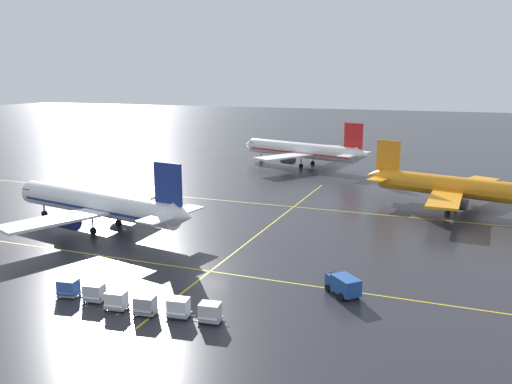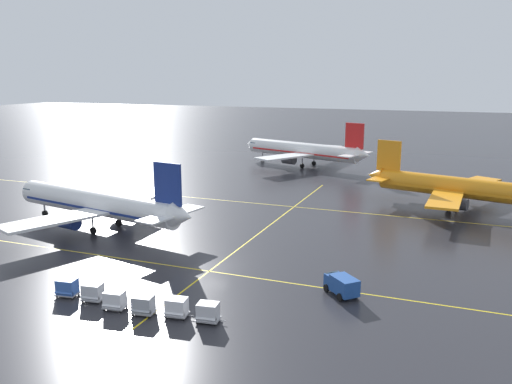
% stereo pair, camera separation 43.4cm
% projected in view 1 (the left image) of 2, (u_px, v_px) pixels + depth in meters
% --- Properties ---
extents(ground_plane, '(600.00, 600.00, 0.00)m').
position_uv_depth(ground_plane, '(217.00, 266.00, 63.53)').
color(ground_plane, '#28282D').
extents(airliner_front_gate, '(35.56, 30.25, 11.10)m').
position_uv_depth(airliner_front_gate, '(98.00, 204.00, 77.88)').
color(airliner_front_gate, white).
rests_on(airliner_front_gate, ground).
extents(airliner_second_row, '(34.30, 29.21, 10.79)m').
position_uv_depth(airliner_second_row, '(462.00, 188.00, 89.51)').
color(airliner_second_row, orange).
rests_on(airliner_second_row, ground).
extents(airliner_third_row, '(36.16, 30.93, 11.54)m').
position_uv_depth(airliner_third_row, '(302.00, 150.00, 131.98)').
color(airliner_third_row, white).
rests_on(airliner_third_row, ground).
extents(taxiway_markings, '(163.40, 72.84, 0.01)m').
position_uv_depth(taxiway_markings, '(260.00, 233.00, 76.79)').
color(taxiway_markings, yellow).
rests_on(taxiway_markings, ground).
extents(service_truck_red_van, '(4.23, 4.19, 2.10)m').
position_uv_depth(service_truck_red_van, '(343.00, 284.00, 54.90)').
color(service_truck_red_van, '#1E4793').
rests_on(service_truck_red_van, ground).
extents(baggage_cart_row_leftmost, '(2.84, 1.93, 1.86)m').
position_uv_depth(baggage_cart_row_leftmost, '(68.00, 288.00, 54.38)').
color(baggage_cart_row_leftmost, '#99999E').
rests_on(baggage_cart_row_leftmost, ground).
extents(baggage_cart_row_second, '(2.84, 1.93, 1.86)m').
position_uv_depth(baggage_cart_row_second, '(94.00, 292.00, 53.25)').
color(baggage_cart_row_second, '#99999E').
rests_on(baggage_cart_row_second, ground).
extents(baggage_cart_row_middle, '(2.84, 1.93, 1.86)m').
position_uv_depth(baggage_cart_row_middle, '(116.00, 300.00, 51.40)').
color(baggage_cart_row_middle, '#99999E').
rests_on(baggage_cart_row_middle, ground).
extents(baggage_cart_row_fourth, '(2.84, 1.93, 1.86)m').
position_uv_depth(baggage_cart_row_fourth, '(145.00, 305.00, 50.30)').
color(baggage_cart_row_fourth, '#99999E').
rests_on(baggage_cart_row_fourth, ground).
extents(baggage_cart_row_fifth, '(2.84, 1.93, 1.86)m').
position_uv_depth(baggage_cart_row_fifth, '(178.00, 307.00, 49.79)').
color(baggage_cart_row_fifth, '#99999E').
rests_on(baggage_cart_row_fifth, ground).
extents(baggage_cart_row_rightmost, '(2.84, 1.93, 1.86)m').
position_uv_depth(baggage_cart_row_rightmost, '(210.00, 312.00, 48.76)').
color(baggage_cart_row_rightmost, '#99999E').
rests_on(baggage_cart_row_rightmost, ground).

